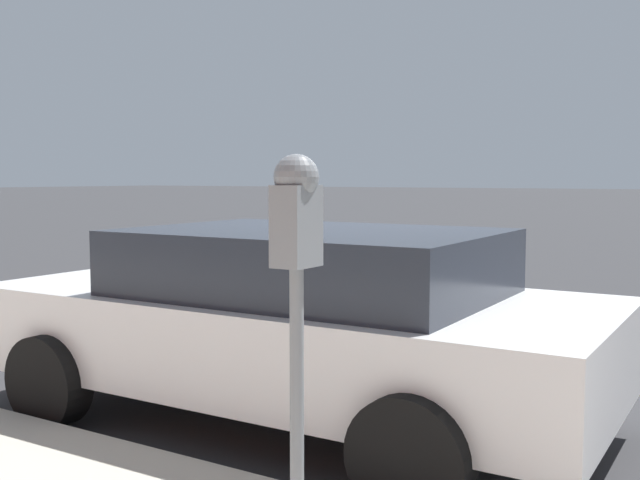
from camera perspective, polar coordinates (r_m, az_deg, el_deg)
ground_plane at (r=6.13m, az=5.30°, el=-11.31°), size 220.00×220.00×0.00m
parking_meter at (r=3.11m, az=-1.80°, el=-0.61°), size 0.21×0.19×1.66m
car_white at (r=5.19m, az=-1.80°, el=-5.96°), size 2.19×4.33×1.35m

